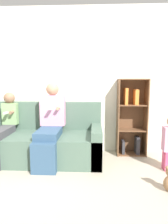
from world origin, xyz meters
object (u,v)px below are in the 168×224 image
(couch, at_px, (35,142))
(child_seated, at_px, (3,127))
(bookshelf, at_px, (131,118))
(adult_seated, at_px, (50,122))

(couch, distance_m, child_seated, 0.55)
(bookshelf, bearing_deg, couch, -168.97)
(child_seated, bearing_deg, couch, 15.82)
(adult_seated, bearing_deg, bookshelf, 16.80)
(couch, height_order, adult_seated, adult_seated)
(couch, bearing_deg, adult_seated, -17.05)
(adult_seated, height_order, bookshelf, bookshelf)
(adult_seated, distance_m, bookshelf, 1.40)
(bookshelf, bearing_deg, child_seated, -167.89)
(adult_seated, xyz_separation_m, bookshelf, (1.34, 0.40, 0.01))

